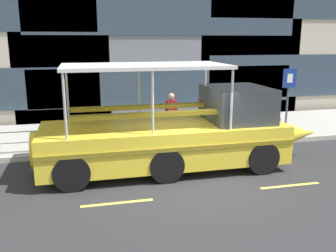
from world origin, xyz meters
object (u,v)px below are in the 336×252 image
(parking_sign, at_px, (289,90))
(duck_tour_boat, at_px, (180,134))
(pedestrian_near_bow, at_px, (232,111))
(pedestrian_mid_left, at_px, (171,111))

(parking_sign, relative_size, duck_tour_boat, 0.29)
(pedestrian_near_bow, bearing_deg, duck_tour_boat, -135.05)
(parking_sign, relative_size, pedestrian_near_bow, 1.77)
(duck_tour_boat, height_order, pedestrian_near_bow, duck_tour_boat)
(parking_sign, height_order, pedestrian_near_bow, parking_sign)
(parking_sign, bearing_deg, pedestrian_near_bow, 166.45)
(pedestrian_near_bow, height_order, pedestrian_mid_left, pedestrian_mid_left)
(duck_tour_boat, bearing_deg, pedestrian_near_bow, 44.95)
(parking_sign, xyz_separation_m, pedestrian_mid_left, (-4.84, 0.32, -0.73))
(duck_tour_boat, xyz_separation_m, pedestrian_mid_left, (0.43, 2.84, 0.17))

